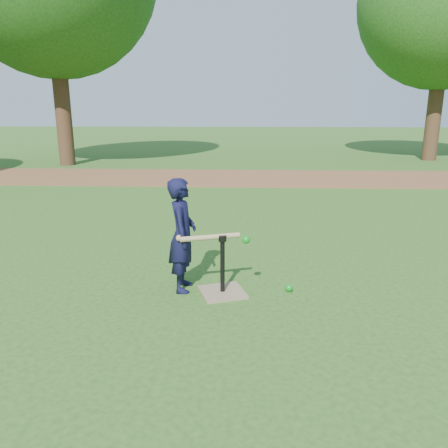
{
  "coord_description": "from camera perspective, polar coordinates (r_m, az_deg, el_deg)",
  "views": [
    {
      "loc": [
        -0.1,
        -4.2,
        1.83
      ],
      "look_at": [
        -0.32,
        0.21,
        0.65
      ],
      "focal_mm": 35.0,
      "sensor_mm": 36.0,
      "label": 1
    }
  ],
  "objects": [
    {
      "name": "swing_action",
      "position": [
        4.26,
        -1.27,
        -1.81
      ],
      "size": [
        0.73,
        0.24,
        0.08
      ],
      "color": "tan",
      "rests_on": "ground"
    },
    {
      "name": "tree_right",
      "position": [
        17.83,
        27.18,
        24.62
      ],
      "size": [
        5.8,
        5.8,
        8.21
      ],
      "color": "#382316",
      "rests_on": "ground"
    },
    {
      "name": "dirt_strip",
      "position": [
        11.84,
        3.35,
        6.06
      ],
      "size": [
        24.0,
        3.0,
        0.01
      ],
      "primitive_type": "cube",
      "color": "brown",
      "rests_on": "ground"
    },
    {
      "name": "wiffle_ball_ground",
      "position": [
        4.57,
        8.48,
        -8.26
      ],
      "size": [
        0.08,
        0.08,
        0.08
      ],
      "primitive_type": "sphere",
      "color": "#0C8919",
      "rests_on": "ground"
    },
    {
      "name": "child",
      "position": [
        4.43,
        -5.46,
        -1.46
      ],
      "size": [
        0.29,
        0.43,
        1.17
      ],
      "primitive_type": "imported",
      "rotation": [
        0.0,
        0.0,
        1.6
      ],
      "color": "black",
      "rests_on": "ground"
    },
    {
      "name": "batting_tee",
      "position": [
        4.46,
        -0.2,
        -7.71
      ],
      "size": [
        0.55,
        0.55,
        0.61
      ],
      "color": "#8A7457",
      "rests_on": "ground"
    },
    {
      "name": "ground",
      "position": [
        4.58,
        3.92,
        -8.6
      ],
      "size": [
        80.0,
        80.0,
        0.0
      ],
      "primitive_type": "plane",
      "color": "#285116",
      "rests_on": "ground"
    }
  ]
}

